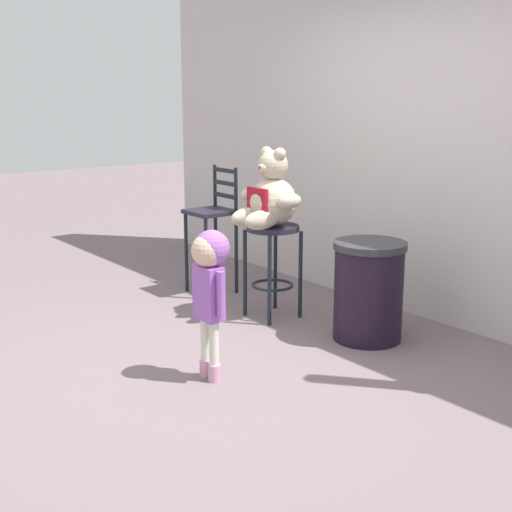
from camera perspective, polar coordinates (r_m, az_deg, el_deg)
The scene contains 7 objects.
ground_plane at distance 4.64m, azimuth -2.05°, elevation -9.07°, with size 24.00×24.00×0.00m, color slate.
building_wall at distance 5.68m, azimuth 14.50°, elevation 10.67°, with size 6.92×0.30×3.09m, color beige.
bar_stool_with_teddy at distance 5.50m, azimuth 1.37°, elevation 0.40°, with size 0.42×0.42×0.74m.
teddy_bear at distance 5.40m, azimuth 1.15°, elevation 4.80°, with size 0.58×0.52×0.61m.
child_walking at distance 4.25m, azimuth -3.81°, elevation -1.35°, with size 0.30×0.24×0.95m.
trash_bin at distance 5.09m, azimuth 9.18°, elevation -2.81°, with size 0.53×0.53×0.73m.
bar_chair_empty at distance 6.18m, azimuth -3.52°, elevation 2.93°, with size 0.38×0.38×1.12m.
Camera 1 is at (3.49, -2.50, 1.77)m, focal length 48.94 mm.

